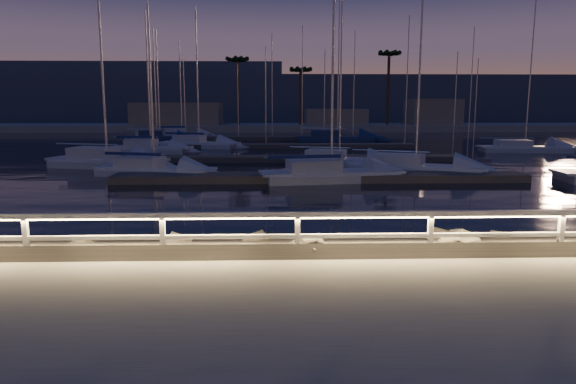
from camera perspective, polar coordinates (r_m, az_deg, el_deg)
name	(u,v)px	position (r m, az deg, el deg)	size (l,w,h in m)	color
ground	(385,257)	(11.92, 10.78, -7.09)	(400.00, 400.00, 0.00)	#AEA89D
harbor_water	(303,159)	(42.66, 1.71, 3.69)	(400.00, 440.00, 0.60)	black
guard_rail	(384,224)	(11.71, 10.57, -3.47)	(44.11, 0.12, 1.06)	silver
floating_docks	(302,151)	(43.88, 1.62, 4.59)	(22.00, 36.00, 0.40)	#60574F
far_shore	(287,125)	(85.29, -0.09, 7.46)	(160.00, 14.00, 5.20)	#AEA89D
palm_left	(238,63)	(83.60, -5.63, 14.13)	(3.00, 3.00, 11.20)	#4C3A23
palm_center	(301,72)	(84.44, 1.41, 13.20)	(3.00, 3.00, 9.70)	#4C3A23
palm_right	(389,57)	(85.53, 11.17, 14.49)	(3.00, 3.00, 12.20)	#4C3A23
distant_hills	(202,101)	(146.16, -9.57, 9.94)	(230.00, 37.50, 18.00)	#3D485E
sailboat_a	(105,160)	(35.61, -19.71, 3.33)	(8.24, 4.42, 13.60)	silver
sailboat_b	(151,169)	(30.46, -14.93, 2.49)	(7.26, 3.97, 11.92)	silver
sailboat_c	(412,167)	(31.28, 13.60, 2.75)	(8.21, 5.35, 13.62)	silver
sailboat_e	(149,148)	(45.71, -15.19, 4.76)	(7.22, 3.43, 11.94)	silver
sailboat_f	(328,173)	(27.46, 4.42, 2.09)	(7.83, 3.40, 12.92)	silver
sailboat_g	(336,160)	(34.90, 5.41, 3.60)	(7.47, 4.12, 12.24)	silver
sailboat_i	(158,137)	(60.72, -14.21, 5.91)	(7.46, 2.77, 12.52)	navy
sailboat_j	(197,143)	(50.20, -10.06, 5.35)	(8.04, 4.26, 13.20)	silver
sailboat_k	(335,138)	(58.29, 5.27, 6.04)	(9.52, 4.94, 15.57)	navy
sailboat_l	(522,147)	(49.38, 24.58, 4.52)	(8.10, 3.25, 13.32)	silver
sailboat_m	(181,134)	(67.10, -11.85, 6.31)	(7.37, 3.66, 12.17)	silver
sailboat_n	(155,137)	(61.13, -14.51, 5.90)	(7.59, 2.83, 12.65)	silver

